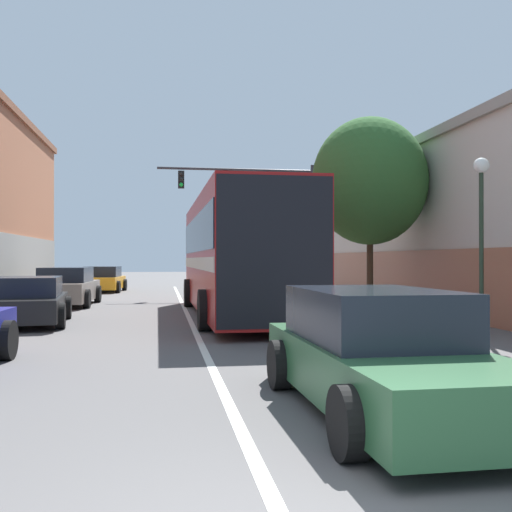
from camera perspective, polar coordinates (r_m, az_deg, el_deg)
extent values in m
cube|color=silver|center=(17.42, -6.36, -5.96)|extent=(0.14, 40.64, 0.01)
cube|color=beige|center=(24.25, 19.66, 2.42)|extent=(6.63, 29.91, 5.74)
cube|color=#A86647|center=(22.85, 12.46, -2.10)|extent=(0.24, 29.31, 2.01)
cube|color=gray|center=(24.53, 19.65, 8.78)|extent=(6.90, 30.20, 0.30)
cube|color=maroon|center=(18.20, -1.83, 0.16)|extent=(2.59, 12.03, 3.29)
cube|color=black|center=(18.22, -1.83, 2.03)|extent=(2.64, 11.79, 1.05)
cube|color=beige|center=(18.20, -1.83, -0.67)|extent=(2.63, 11.91, 0.33)
cube|color=black|center=(12.29, 1.85, 0.40)|extent=(2.44, 0.08, 3.16)
cylinder|color=black|center=(21.83, -6.45, -3.51)|extent=(0.31, 1.00, 1.00)
cylinder|color=black|center=(22.11, 0.18, -3.48)|extent=(0.31, 1.00, 1.00)
cylinder|color=black|center=(14.42, -4.92, -5.16)|extent=(0.31, 1.00, 1.00)
cylinder|color=black|center=(14.83, 5.00, -5.02)|extent=(0.31, 1.00, 1.00)
cube|color=#285633|center=(6.90, 11.86, -10.62)|extent=(1.71, 4.61, 0.61)
cube|color=black|center=(7.08, 11.04, -5.50)|extent=(1.55, 2.40, 0.59)
cylinder|color=black|center=(8.03, 2.24, -10.30)|extent=(0.23, 0.65, 0.65)
cylinder|color=black|center=(8.55, 13.74, -9.68)|extent=(0.23, 0.65, 0.65)
cylinder|color=black|center=(5.35, 8.81, -15.41)|extent=(0.23, 0.65, 0.65)
cube|color=slate|center=(23.37, -17.51, -3.21)|extent=(1.88, 4.74, 0.70)
cube|color=black|center=(23.12, -17.61, -1.71)|extent=(1.68, 2.48, 0.54)
cylinder|color=black|center=(24.98, -18.99, -3.47)|extent=(0.24, 0.68, 0.67)
cylinder|color=black|center=(24.68, -14.83, -3.52)|extent=(0.24, 0.68, 0.67)
cylinder|color=black|center=(22.14, -20.50, -3.87)|extent=(0.24, 0.68, 0.67)
cylinder|color=black|center=(21.80, -15.82, -3.94)|extent=(0.24, 0.68, 0.67)
cube|color=orange|center=(32.70, -14.31, -2.48)|extent=(2.07, 4.09, 0.62)
cube|color=black|center=(32.48, -14.37, -1.46)|extent=(1.79, 2.18, 0.55)
cylinder|color=black|center=(34.08, -15.50, -2.67)|extent=(0.27, 0.64, 0.63)
cylinder|color=black|center=(33.78, -12.42, -2.69)|extent=(0.27, 0.64, 0.63)
cylinder|color=black|center=(31.67, -16.33, -2.85)|extent=(0.27, 0.64, 0.63)
cylinder|color=black|center=(31.35, -13.02, -2.88)|extent=(0.27, 0.64, 0.63)
cube|color=black|center=(16.93, -20.94, -4.54)|extent=(2.16, 4.38, 0.57)
cube|color=black|center=(16.69, -21.02, -2.74)|extent=(1.83, 2.34, 0.51)
cylinder|color=black|center=(18.16, -17.54, -4.69)|extent=(0.28, 0.67, 0.66)
cylinder|color=black|center=(15.55, -18.12, -5.43)|extent=(0.28, 0.67, 0.66)
cylinder|color=black|center=(11.12, -22.65, -7.41)|extent=(0.24, 0.69, 0.68)
cylinder|color=#333338|center=(28.56, 5.40, 2.46)|extent=(0.18, 0.18, 6.20)
cylinder|color=#333338|center=(28.16, -1.89, 8.22)|extent=(7.30, 0.12, 0.12)
cube|color=black|center=(28.31, 1.07, 7.12)|extent=(0.28, 0.24, 0.80)
sphere|color=black|center=(28.19, 1.12, 7.66)|extent=(0.18, 0.18, 0.18)
sphere|color=black|center=(28.16, 1.12, 7.16)|extent=(0.18, 0.18, 0.18)
sphere|color=green|center=(28.13, 1.12, 6.65)|extent=(0.18, 0.18, 0.18)
cube|color=black|center=(28.03, -3.01, 7.19)|extent=(0.28, 0.24, 0.80)
sphere|color=black|center=(27.91, -2.97, 7.74)|extent=(0.18, 0.18, 0.18)
sphere|color=orange|center=(27.88, -2.97, 7.23)|extent=(0.18, 0.18, 0.18)
sphere|color=black|center=(27.85, -2.97, 6.73)|extent=(0.18, 0.18, 0.18)
cube|color=black|center=(27.90, -7.14, 7.23)|extent=(0.28, 0.24, 0.80)
sphere|color=black|center=(27.78, -7.13, 7.78)|extent=(0.18, 0.18, 0.18)
sphere|color=black|center=(27.75, -7.13, 7.27)|extent=(0.18, 0.18, 0.18)
sphere|color=green|center=(27.71, -7.13, 6.76)|extent=(0.18, 0.18, 0.18)
cone|color=#233323|center=(14.39, 20.68, -6.75)|extent=(0.26, 0.26, 0.20)
cylinder|color=#233323|center=(14.30, 20.67, 0.23)|extent=(0.10, 0.10, 3.70)
sphere|color=white|center=(14.45, 20.66, 8.08)|extent=(0.35, 0.35, 0.35)
cylinder|color=#3D2D1E|center=(19.29, 10.80, -1.50)|extent=(0.21, 0.21, 2.64)
ellipsoid|color=#2D5B28|center=(19.44, 10.79, 7.03)|extent=(3.68, 3.31, 4.05)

